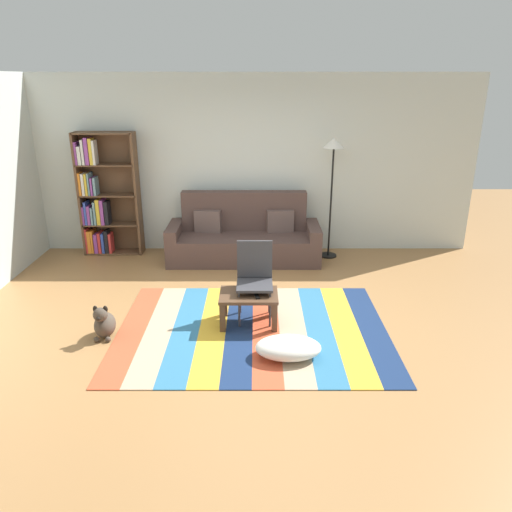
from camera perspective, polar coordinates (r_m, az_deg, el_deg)
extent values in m
plane|color=#9E7042|center=(5.64, 0.05, -7.49)|extent=(14.00, 14.00, 0.00)
cube|color=silver|center=(7.66, 0.12, 10.61)|extent=(6.80, 0.10, 2.70)
cube|color=#C64C2D|center=(5.60, -14.02, -8.32)|extent=(0.29, 2.22, 0.01)
cube|color=tan|center=(5.54, -11.03, -8.42)|extent=(0.29, 2.22, 0.01)
cube|color=teal|center=(5.49, -7.98, -8.50)|extent=(0.29, 2.22, 0.01)
cube|color=gold|center=(5.45, -4.88, -8.56)|extent=(0.29, 2.22, 0.01)
cube|color=navy|center=(5.43, -1.76, -8.59)|extent=(0.29, 2.22, 0.01)
cube|color=#C64C2D|center=(5.43, 1.38, -8.60)|extent=(0.29, 2.22, 0.01)
cube|color=tan|center=(5.45, 4.51, -8.58)|extent=(0.29, 2.22, 0.01)
cube|color=teal|center=(5.48, 7.62, -8.54)|extent=(0.29, 2.22, 0.01)
cube|color=gold|center=(5.52, 10.68, -8.47)|extent=(0.29, 2.22, 0.01)
cube|color=navy|center=(5.58, 13.68, -8.38)|extent=(0.29, 2.22, 0.01)
cube|color=#4C3833|center=(7.36, -1.20, 0.96)|extent=(1.90, 0.80, 0.40)
cube|color=#4C3833|center=(7.50, -1.17, 5.32)|extent=(1.90, 0.20, 0.60)
cube|color=#4C3833|center=(7.43, -9.25, 1.54)|extent=(0.18, 0.80, 0.56)
cube|color=#4C3833|center=(7.38, 6.90, 1.53)|extent=(0.18, 0.80, 0.56)
cube|color=brown|center=(7.46, -5.42, 4.03)|extent=(0.42, 0.19, 0.36)
cube|color=brown|center=(7.43, 3.07, 4.03)|extent=(0.42, 0.19, 0.36)
cube|color=brown|center=(7.95, -19.56, 6.78)|extent=(0.04, 0.28, 1.87)
cube|color=brown|center=(7.71, -13.46, 6.99)|extent=(0.04, 0.28, 1.87)
cube|color=brown|center=(7.94, -16.29, 7.12)|extent=(0.90, 0.01, 1.87)
cube|color=brown|center=(8.07, -15.92, 0.54)|extent=(0.86, 0.28, 0.02)
cube|color=brown|center=(7.93, -16.23, 3.67)|extent=(0.86, 0.28, 0.02)
cube|color=brown|center=(7.82, -16.56, 6.90)|extent=(0.86, 0.28, 0.02)
cube|color=brown|center=(7.73, -16.90, 10.21)|extent=(0.86, 0.28, 0.02)
cube|color=brown|center=(7.67, -17.25, 13.58)|extent=(0.86, 0.28, 0.02)
cube|color=red|center=(8.11, -18.81, 1.85)|extent=(0.03, 0.23, 0.39)
cube|color=orange|center=(8.08, -18.57, 1.67)|extent=(0.05, 0.17, 0.35)
cube|color=orange|center=(8.09, -18.20, 1.76)|extent=(0.03, 0.24, 0.36)
cube|color=purple|center=(8.05, -17.90, 1.49)|extent=(0.05, 0.16, 0.30)
cube|color=red|center=(8.06, -17.45, 1.65)|extent=(0.04, 0.23, 0.32)
cube|color=#334CB2|center=(8.03, -17.11, 1.57)|extent=(0.04, 0.20, 0.31)
cube|color=black|center=(8.00, -16.73, 1.72)|extent=(0.05, 0.19, 0.36)
cube|color=red|center=(7.99, -16.35, 1.55)|extent=(0.04, 0.19, 0.31)
cube|color=purple|center=(7.99, -19.16, 4.60)|extent=(0.03, 0.20, 0.28)
cube|color=#334CB2|center=(7.98, -18.91, 4.87)|extent=(0.03, 0.22, 0.36)
cube|color=purple|center=(7.95, -18.63, 4.62)|extent=(0.04, 0.18, 0.29)
cube|color=#668C99|center=(7.96, -18.25, 4.58)|extent=(0.03, 0.22, 0.27)
cube|color=#668C99|center=(7.91, -18.00, 4.86)|extent=(0.03, 0.18, 0.36)
cube|color=gold|center=(7.89, -17.65, 4.98)|extent=(0.05, 0.17, 0.39)
cube|color=purple|center=(7.89, -17.17, 5.03)|extent=(0.05, 0.23, 0.39)
cube|color=black|center=(7.86, -16.75, 4.92)|extent=(0.05, 0.19, 0.36)
cube|color=orange|center=(7.86, -19.58, 7.98)|extent=(0.04, 0.17, 0.34)
cube|color=silver|center=(7.86, -19.22, 7.98)|extent=(0.04, 0.18, 0.33)
cube|color=gold|center=(7.86, -18.84, 8.02)|extent=(0.03, 0.23, 0.33)
cube|color=#668C99|center=(7.85, -18.59, 8.05)|extent=(0.03, 0.22, 0.33)
cube|color=purple|center=(7.85, -18.26, 7.84)|extent=(0.03, 0.24, 0.27)
cube|color=#668C99|center=(7.81, -18.00, 7.82)|extent=(0.04, 0.19, 0.27)
cube|color=purple|center=(7.83, -19.89, 11.30)|extent=(0.03, 0.25, 0.33)
cube|color=silver|center=(7.79, -19.61, 11.06)|extent=(0.05, 0.18, 0.27)
cube|color=silver|center=(7.75, -19.28, 11.41)|extent=(0.04, 0.16, 0.36)
cube|color=purple|center=(7.77, -18.77, 11.60)|extent=(0.05, 0.25, 0.39)
cube|color=gold|center=(7.72, -18.42, 11.54)|extent=(0.05, 0.17, 0.38)
cube|color=silver|center=(7.71, -18.10, 11.47)|extent=(0.03, 0.17, 0.35)
cube|color=#513826|center=(5.41, -0.65, -4.60)|extent=(0.64, 0.45, 0.04)
cube|color=#513826|center=(5.33, -3.73, -7.19)|extent=(0.06, 0.06, 0.33)
cube|color=#513826|center=(5.32, 2.39, -7.21)|extent=(0.06, 0.06, 0.33)
cube|color=#513826|center=(5.66, -3.49, -5.46)|extent=(0.06, 0.06, 0.33)
cube|color=#513826|center=(5.66, 2.26, -5.48)|extent=(0.06, 0.06, 0.33)
ellipsoid|color=white|center=(4.90, 3.99, -10.67)|extent=(0.65, 0.42, 0.20)
ellipsoid|color=#473D33|center=(5.50, -17.04, -7.68)|extent=(0.22, 0.30, 0.26)
sphere|color=#473D33|center=(5.34, -17.55, -6.53)|extent=(0.15, 0.15, 0.15)
ellipsoid|color=black|center=(5.29, -17.73, -6.92)|extent=(0.06, 0.07, 0.05)
ellipsoid|color=black|center=(5.35, -18.09, -5.91)|extent=(0.05, 0.04, 0.08)
ellipsoid|color=black|center=(5.32, -17.01, -5.95)|extent=(0.05, 0.04, 0.08)
sphere|color=#473D33|center=(5.46, -17.95, -9.23)|extent=(0.06, 0.06, 0.06)
sphere|color=#473D33|center=(5.42, -16.73, -9.30)|extent=(0.06, 0.06, 0.06)
cylinder|color=black|center=(7.68, 8.65, 0.08)|extent=(0.26, 0.26, 0.02)
cylinder|color=black|center=(7.44, 8.98, 6.12)|extent=(0.03, 0.03, 1.64)
cone|color=white|center=(7.28, 9.37, 12.94)|extent=(0.32, 0.32, 0.14)
cube|color=black|center=(5.33, 0.30, -4.67)|extent=(0.07, 0.16, 0.02)
cube|color=#38383D|center=(5.45, 0.05, -3.39)|extent=(0.40, 0.40, 0.03)
cube|color=#38383D|center=(5.53, 0.06, -0.36)|extent=(0.40, 0.03, 0.44)
cylinder|color=#38383D|center=(5.40, -1.77, -6.32)|extent=(0.02, 0.02, 0.42)
cylinder|color=#38383D|center=(5.40, 1.86, -6.33)|extent=(0.02, 0.02, 0.42)
cylinder|color=#38383D|center=(5.70, -1.66, -4.80)|extent=(0.02, 0.02, 0.42)
cylinder|color=#38383D|center=(5.70, 1.77, -4.81)|extent=(0.02, 0.02, 0.42)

